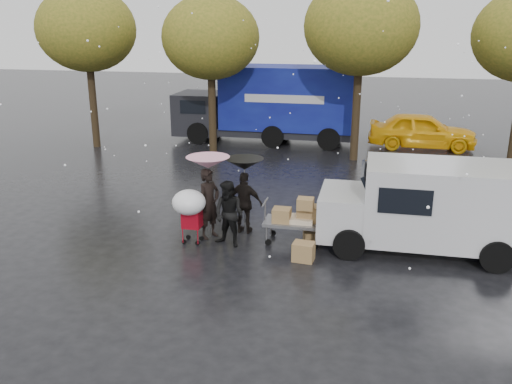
% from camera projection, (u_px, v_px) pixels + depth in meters
% --- Properties ---
extents(ground, '(90.00, 90.00, 0.00)m').
position_uv_depth(ground, '(233.00, 251.00, 13.45)').
color(ground, black).
rests_on(ground, ground).
extents(person_pink, '(0.71, 0.81, 1.86)m').
position_uv_depth(person_pink, '(209.00, 204.00, 14.03)').
color(person_pink, black).
rests_on(person_pink, ground).
extents(person_middle, '(0.98, 0.86, 1.69)m').
position_uv_depth(person_middle, '(229.00, 214.00, 13.52)').
color(person_middle, black).
rests_on(person_middle, ground).
extents(person_black, '(1.02, 0.51, 1.67)m').
position_uv_depth(person_black, '(245.00, 203.00, 14.37)').
color(person_black, black).
rests_on(person_black, ground).
extents(umbrella_pink, '(1.12, 1.12, 2.18)m').
position_uv_depth(umbrella_pink, '(208.00, 163.00, 13.70)').
color(umbrella_pink, '#4C4C4C').
rests_on(umbrella_pink, ground).
extents(umbrella_black, '(1.02, 1.02, 2.06)m').
position_uv_depth(umbrella_black, '(244.00, 164.00, 14.05)').
color(umbrella_black, '#4C4C4C').
rests_on(umbrella_black, ground).
extents(vendor_cart, '(1.52, 0.80, 1.27)m').
position_uv_depth(vendor_cart, '(297.00, 216.00, 13.71)').
color(vendor_cart, slate).
rests_on(vendor_cart, ground).
extents(shopping_cart, '(0.84, 0.84, 1.46)m').
position_uv_depth(shopping_cart, '(189.00, 205.00, 13.50)').
color(shopping_cart, '#A20918').
rests_on(shopping_cart, ground).
extents(white_van, '(4.91, 2.18, 2.20)m').
position_uv_depth(white_van, '(428.00, 206.00, 13.18)').
color(white_van, silver).
rests_on(white_van, ground).
extents(blue_truck, '(8.30, 2.60, 3.50)m').
position_uv_depth(blue_truck, '(270.00, 104.00, 24.99)').
color(blue_truck, navy).
rests_on(blue_truck, ground).
extents(box_ground_near, '(0.53, 0.45, 0.45)m').
position_uv_depth(box_ground_near, '(303.00, 252.00, 12.85)').
color(box_ground_near, olive).
rests_on(box_ground_near, ground).
extents(box_ground_far, '(0.47, 0.42, 0.31)m').
position_uv_depth(box_ground_far, '(312.00, 237.00, 13.88)').
color(box_ground_far, olive).
rests_on(box_ground_far, ground).
extents(yellow_taxi, '(4.69, 1.97, 1.58)m').
position_uv_depth(yellow_taxi, '(422.00, 131.00, 24.04)').
color(yellow_taxi, '#F9B30D').
rests_on(yellow_taxi, ground).
extents(tree_row, '(21.60, 4.40, 7.12)m').
position_uv_depth(tree_row, '(284.00, 32.00, 21.33)').
color(tree_row, black).
rests_on(tree_row, ground).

